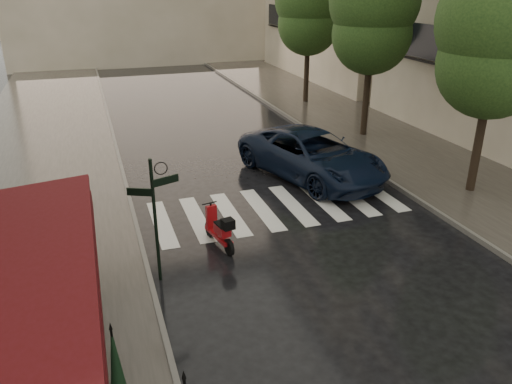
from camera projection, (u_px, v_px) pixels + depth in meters
ground at (245, 349)px, 9.81m from camera, size 120.00×120.00×0.00m
sidewalk_near at (37, 169)px, 18.92m from camera, size 6.00×60.00×0.12m
sidewalk_far at (377, 134)px, 23.26m from camera, size 5.50×60.00×0.12m
curb_near at (120, 160)px, 19.81m from camera, size 0.12×60.00×0.16m
curb_far at (323, 139)px, 22.43m from camera, size 0.12×60.00×0.16m
crosswalk at (277, 207)px, 15.91m from camera, size 7.85×3.20×0.01m
signpost at (155, 211)px, 11.36m from camera, size 1.17×0.29×3.10m
tree_near at (499, 29)px, 14.90m from camera, size 3.80×3.80×7.99m
tree_mid at (374, 8)px, 20.86m from camera, size 3.80×3.80×8.34m
tree_far at (309, 4)px, 27.07m from camera, size 3.80×3.80×8.16m
pedestrian_with_umbrella at (59, 292)px, 8.53m from camera, size 1.26×1.27×2.47m
scooter at (220, 230)px, 13.39m from camera, size 0.61×1.62×1.07m
parked_car at (312, 155)px, 18.06m from camera, size 4.49×6.62×1.68m
parasol_back at (118, 380)px, 7.36m from camera, size 0.39×0.39×2.11m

